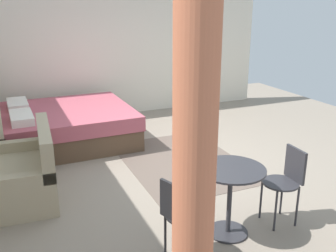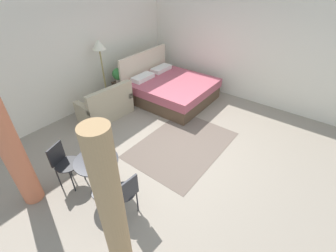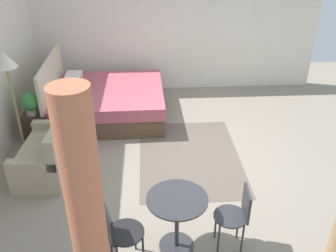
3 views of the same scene
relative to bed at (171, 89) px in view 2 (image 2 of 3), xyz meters
name	(u,v)px [view 2 (image 2 of 3)]	position (x,y,z in m)	size (l,w,h in m)	color
ground_plane	(182,145)	(-1.56, -1.51, -0.33)	(8.90, 9.29, 0.02)	gray
wall_back	(83,53)	(-1.56, 1.64, 1.11)	(8.90, 0.12, 2.86)	silver
wall_right	(247,48)	(1.39, -1.51, 1.11)	(0.12, 6.29, 2.86)	silver
area_rug	(182,145)	(-1.55, -1.50, -0.32)	(2.30, 1.64, 0.01)	#66564C
bed	(171,89)	(0.00, 0.00, 0.00)	(2.00, 2.17, 1.22)	brown
couch	(106,107)	(-1.78, 0.71, -0.02)	(1.33, 0.80, 0.89)	tan
nightstand	(124,90)	(-0.79, 1.13, -0.06)	(0.48, 0.42, 0.53)	#38281E
potted_plant	(118,75)	(-0.89, 1.16, 0.44)	(0.33, 0.33, 0.41)	tan
floor_lamp	(100,51)	(-1.31, 1.25, 1.18)	(0.35, 0.35, 1.78)	#99844C
balcony_table	(98,170)	(-3.46, -1.13, 0.20)	(0.70, 0.70, 0.74)	#2D2D33
cafe_chair_near_window	(63,161)	(-3.69, -0.48, 0.20)	(0.53, 0.53, 0.83)	black
cafe_chair_near_couch	(126,192)	(-3.50, -1.82, 0.20)	(0.41, 0.41, 0.85)	#2D2D33
curtain_left	(118,236)	(-4.26, -2.60, 0.90)	(0.22, 0.22, 2.45)	tan
curtain_right	(7,141)	(-4.26, -0.30, 0.90)	(0.31, 0.31, 2.45)	#D1704C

